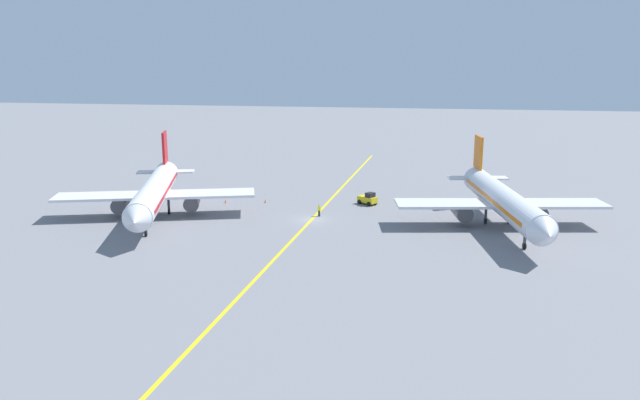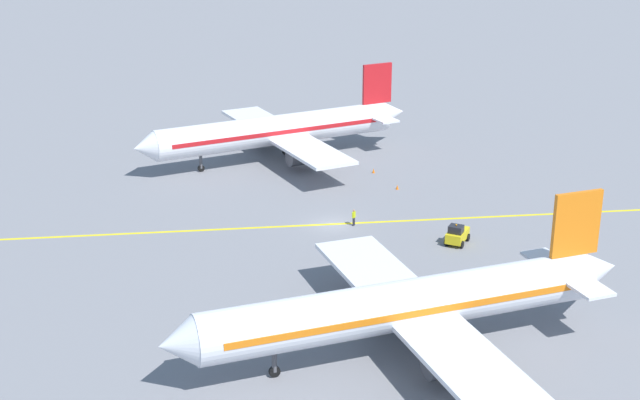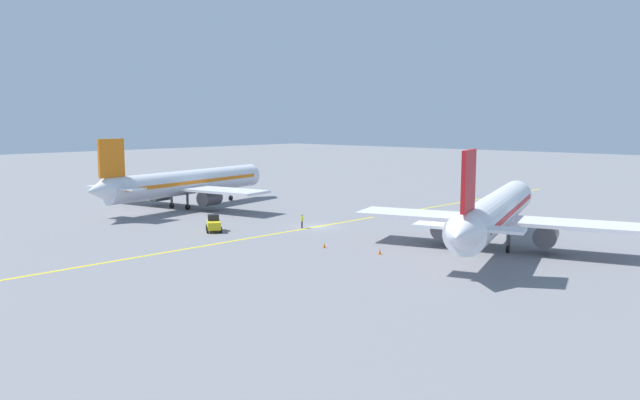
{
  "view_description": "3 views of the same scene",
  "coord_description": "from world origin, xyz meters",
  "views": [
    {
      "loc": [
        -16.11,
        83.3,
        22.28
      ],
      "look_at": [
        -1.15,
        -0.24,
        2.81
      ],
      "focal_mm": 35.0,
      "sensor_mm": 36.0,
      "label": 1
    },
    {
      "loc": [
        -80.64,
        15.29,
        32.18
      ],
      "look_at": [
        0.94,
        1.13,
        2.28
      ],
      "focal_mm": 50.0,
      "sensor_mm": 36.0,
      "label": 2
    },
    {
      "loc": [
        50.82,
        -55.63,
        12.91
      ],
      "look_at": [
        1.15,
        -0.76,
        3.48
      ],
      "focal_mm": 35.0,
      "sensor_mm": 36.0,
      "label": 3
    }
  ],
  "objects": [
    {
      "name": "ground_plane",
      "position": [
        0.0,
        0.0,
        0.0
      ],
      "size": [
        400.0,
        400.0,
        0.0
      ],
      "primitive_type": "plane",
      "color": "slate"
    },
    {
      "name": "ground_crew_worker",
      "position": [
        -0.71,
        -1.96,
        0.91
      ],
      "size": [
        0.48,
        0.39,
        1.68
      ],
      "color": "#23232D",
      "rests_on": "ground"
    },
    {
      "name": "airplane_adjacent_stand",
      "position": [
        22.15,
        2.46,
        3.71
      ],
      "size": [
        28.29,
        34.79,
        10.6
      ],
      "color": "white",
      "rests_on": "ground"
    },
    {
      "name": "airplane_at_gate",
      "position": [
        -25.73,
        -0.64,
        3.71
      ],
      "size": [
        28.48,
        35.41,
        10.6
      ],
      "color": "silver",
      "rests_on": "ground"
    },
    {
      "name": "traffic_cone_near_nose",
      "position": [
        9.13,
        -8.93,
        0.28
      ],
      "size": [
        0.32,
        0.32,
        0.55
      ],
      "primitive_type": "cone",
      "color": "orange",
      "rests_on": "ground"
    },
    {
      "name": "traffic_cone_mid_apron",
      "position": [
        15.24,
        -7.67,
        0.28
      ],
      "size": [
        0.32,
        0.32,
        0.55
      ],
      "primitive_type": "cone",
      "color": "orange",
      "rests_on": "ground"
    },
    {
      "name": "baggage_tug_white",
      "position": [
        -6.84,
        -10.54,
        0.9
      ],
      "size": [
        3.32,
        2.96,
        2.11
      ],
      "color": "gold",
      "rests_on": "ground"
    },
    {
      "name": "apron_yellow_centreline",
      "position": [
        0.0,
        0.0,
        0.0
      ],
      "size": [
        5.85,
        119.89,
        0.01
      ],
      "primitive_type": "cube",
      "rotation": [
        0.0,
        0.0,
        -0.05
      ],
      "color": "yellow",
      "rests_on": "ground"
    }
  ]
}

